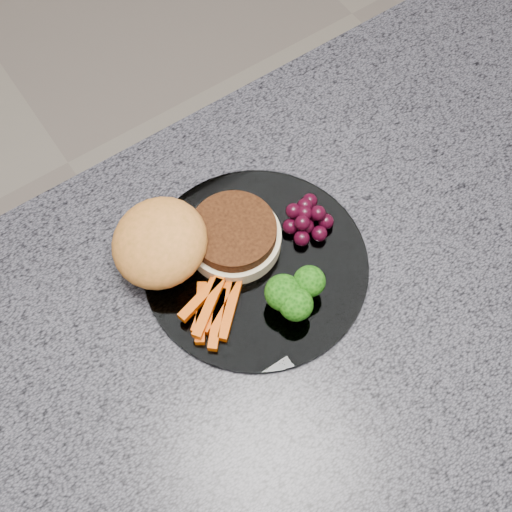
{
  "coord_description": "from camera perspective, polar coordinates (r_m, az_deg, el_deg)",
  "views": [
    {
      "loc": [
        -0.21,
        -0.23,
        1.64
      ],
      "look_at": [
        -0.0,
        0.07,
        0.93
      ],
      "focal_mm": 50.0,
      "sensor_mm": 36.0,
      "label": 1
    }
  ],
  "objects": [
    {
      "name": "countertop",
      "position": [
        0.82,
        2.99,
        -4.91
      ],
      "size": [
        1.2,
        0.6,
        0.04
      ],
      "primitive_type": "cube",
      "color": "#494851",
      "rests_on": "island_cabinet"
    },
    {
      "name": "carrot_sticks",
      "position": [
        0.79,
        -3.53,
        -4.16
      ],
      "size": [
        0.08,
        0.08,
        0.02
      ],
      "rotation": [
        0.0,
        0.0,
        0.36
      ],
      "color": "#D24B03",
      "rests_on": "plate"
    },
    {
      "name": "broccoli",
      "position": [
        0.77,
        3.09,
        -3.02
      ],
      "size": [
        0.07,
        0.06,
        0.05
      ],
      "rotation": [
        0.0,
        0.0,
        -0.35
      ],
      "color": "olive",
      "rests_on": "plate"
    },
    {
      "name": "burger",
      "position": [
        0.81,
        -5.57,
        1.12
      ],
      "size": [
        0.2,
        0.15,
        0.06
      ],
      "rotation": [
        0.0,
        0.0,
        -0.1
      ],
      "color": "beige",
      "rests_on": "plate"
    },
    {
      "name": "grape_bunch",
      "position": [
        0.83,
        4.09,
        3.03
      ],
      "size": [
        0.06,
        0.06,
        0.03
      ],
      "rotation": [
        0.0,
        0.0,
        0.28
      ],
      "color": "black",
      "rests_on": "plate"
    },
    {
      "name": "island_cabinet",
      "position": [
        1.25,
        2.01,
        -12.79
      ],
      "size": [
        1.2,
        0.6,
        0.86
      ],
      "primitive_type": "cube",
      "color": "brown",
      "rests_on": "ground"
    },
    {
      "name": "plate",
      "position": [
        0.82,
        -0.0,
        -0.73
      ],
      "size": [
        0.26,
        0.26,
        0.01
      ],
      "primitive_type": "cylinder",
      "color": "white",
      "rests_on": "countertop"
    }
  ]
}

